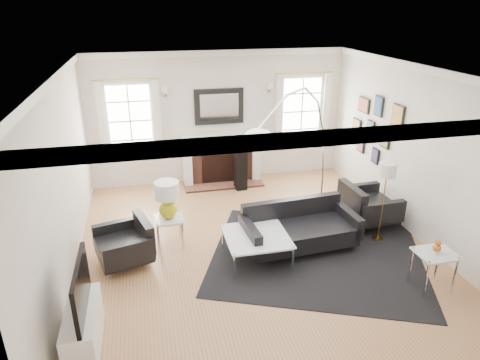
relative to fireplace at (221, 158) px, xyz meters
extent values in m
plane|color=olive|center=(0.00, -2.79, -0.54)|extent=(6.00, 6.00, 0.00)
cube|color=silver|center=(0.00, 0.21, 0.86)|extent=(5.50, 0.04, 2.80)
cube|color=silver|center=(0.00, -5.79, 0.86)|extent=(5.50, 0.04, 2.80)
cube|color=silver|center=(-2.75, -2.79, 0.86)|extent=(0.04, 6.00, 2.80)
cube|color=silver|center=(2.75, -2.79, 0.86)|extent=(0.04, 6.00, 2.80)
cube|color=white|center=(0.00, -2.79, 2.26)|extent=(5.50, 6.00, 0.02)
cube|color=white|center=(0.00, -2.79, 2.20)|extent=(5.50, 6.00, 0.12)
cube|color=white|center=(-0.75, 0.01, 0.01)|extent=(0.18, 0.38, 1.10)
cube|color=white|center=(0.75, 0.01, 0.01)|extent=(0.18, 0.38, 1.10)
cube|color=white|center=(0.00, 0.01, 0.51)|extent=(1.70, 0.38, 0.12)
cube|color=white|center=(0.00, 0.01, 0.41)|extent=(1.50, 0.34, 0.10)
cube|color=brown|center=(0.00, 0.03, -0.09)|extent=(1.30, 0.30, 0.90)
cube|color=black|center=(0.00, -0.07, -0.16)|extent=(0.90, 0.10, 0.76)
cube|color=brown|center=(0.00, -0.24, -0.52)|extent=(1.70, 0.50, 0.04)
cube|color=black|center=(0.00, 0.17, 1.11)|extent=(1.05, 0.06, 0.75)
cube|color=white|center=(0.00, 0.13, 1.11)|extent=(0.82, 0.02, 0.55)
cube|color=white|center=(-1.85, 0.18, 0.91)|extent=(1.00, 0.05, 1.60)
cube|color=white|center=(-1.85, 0.15, 0.91)|extent=(0.84, 0.02, 1.44)
cube|color=white|center=(-2.40, 0.08, 0.96)|extent=(0.14, 0.05, 1.55)
cube|color=white|center=(-1.30, 0.08, 0.96)|extent=(0.14, 0.05, 1.55)
cube|color=white|center=(1.85, 0.18, 0.91)|extent=(1.00, 0.05, 1.60)
cube|color=white|center=(1.85, 0.15, 0.91)|extent=(0.84, 0.02, 1.44)
cube|color=white|center=(1.30, 0.08, 0.96)|extent=(0.14, 0.05, 1.55)
cube|color=white|center=(2.40, 0.08, 0.96)|extent=(0.14, 0.05, 1.55)
cube|color=black|center=(2.72, -2.19, 1.31)|extent=(0.03, 0.34, 0.44)
cube|color=gold|center=(2.70, -2.19, 1.31)|extent=(0.01, 0.29, 0.39)
cube|color=black|center=(2.72, -1.54, 1.36)|extent=(0.03, 0.28, 0.38)
cube|color=#2B5177|center=(2.70, -1.54, 1.36)|extent=(0.01, 0.23, 0.33)
cube|color=black|center=(2.72, -0.99, 1.26)|extent=(0.03, 0.40, 0.30)
cube|color=#AE5935|center=(2.70, -0.99, 1.26)|extent=(0.01, 0.35, 0.25)
cube|color=black|center=(2.72, -1.89, 0.81)|extent=(0.03, 0.30, 0.30)
cube|color=#9C8947|center=(2.70, -1.89, 0.81)|extent=(0.01, 0.25, 0.25)
cube|color=black|center=(2.72, -1.34, 0.86)|extent=(0.03, 0.26, 0.34)
cube|color=#518764|center=(2.70, -1.34, 0.86)|extent=(0.01, 0.21, 0.29)
cube|color=black|center=(2.72, -0.79, 0.81)|extent=(0.03, 0.32, 0.24)
cube|color=tan|center=(2.70, -0.79, 0.81)|extent=(0.01, 0.27, 0.19)
cube|color=black|center=(2.72, -1.64, 0.41)|extent=(0.03, 0.24, 0.30)
cube|color=#3C356A|center=(2.70, -1.64, 0.41)|extent=(0.01, 0.19, 0.25)
cube|color=black|center=(2.72, -1.04, 0.41)|extent=(0.03, 0.28, 0.22)
cube|color=#9D5B62|center=(2.70, -1.04, 0.41)|extent=(0.01, 0.23, 0.17)
cube|color=white|center=(-2.45, -4.49, -0.29)|extent=(0.35, 1.00, 0.50)
cube|color=black|center=(-2.40, -4.49, 0.26)|extent=(0.05, 1.00, 0.58)
cube|color=black|center=(0.89, -3.31, -0.54)|extent=(3.99, 3.70, 0.01)
cube|color=black|center=(0.71, -3.03, -0.27)|extent=(1.78, 0.95, 0.29)
cube|color=black|center=(0.68, -2.67, -0.06)|extent=(1.73, 0.27, 0.48)
cube|color=black|center=(-0.14, -3.09, -0.16)|extent=(0.20, 0.82, 0.36)
cube|color=black|center=(1.55, -2.96, -0.16)|extent=(0.20, 0.82, 0.36)
cube|color=black|center=(-2.04, -2.85, -0.28)|extent=(0.91, 0.91, 0.28)
cube|color=black|center=(-1.72, -2.76, -0.08)|extent=(0.32, 0.75, 0.46)
cube|color=black|center=(-2.14, -2.49, -0.17)|extent=(0.74, 0.30, 0.35)
cube|color=black|center=(-1.94, -3.20, -0.17)|extent=(0.74, 0.30, 0.35)
cube|color=black|center=(2.20, -2.50, -0.26)|extent=(0.85, 0.85, 0.30)
cube|color=black|center=(1.84, -2.52, -0.04)|extent=(0.18, 0.82, 0.51)
cube|color=black|center=(2.22, -2.91, -0.14)|extent=(0.82, 0.16, 0.39)
cube|color=black|center=(2.18, -2.10, -0.14)|extent=(0.82, 0.16, 0.39)
cube|color=silver|center=(-0.06, -3.19, -0.13)|extent=(0.95, 0.95, 0.02)
cylinder|color=silver|center=(-0.49, -3.63, -0.33)|extent=(0.04, 0.04, 0.42)
cylinder|color=silver|center=(0.38, -3.63, -0.33)|extent=(0.04, 0.04, 0.42)
cylinder|color=silver|center=(-0.49, -2.76, -0.33)|extent=(0.04, 0.04, 0.42)
cylinder|color=silver|center=(0.38, -2.76, -0.33)|extent=(0.04, 0.04, 0.42)
cube|color=silver|center=(-1.32, -2.46, -0.05)|extent=(0.46, 0.46, 0.02)
cylinder|color=silver|center=(-1.51, -2.65, -0.29)|extent=(0.04, 0.04, 0.50)
cylinder|color=silver|center=(-1.13, -2.65, -0.29)|extent=(0.04, 0.04, 0.50)
cylinder|color=silver|center=(-1.51, -2.28, -0.29)|extent=(0.04, 0.04, 0.50)
cylinder|color=silver|center=(-1.13, -2.28, -0.29)|extent=(0.04, 0.04, 0.50)
cube|color=silver|center=(2.11, -4.43, 0.02)|extent=(0.52, 0.44, 0.02)
cylinder|color=silver|center=(1.89, -4.61, -0.26)|extent=(0.04, 0.04, 0.57)
cylinder|color=silver|center=(2.33, -4.61, -0.26)|extent=(0.04, 0.04, 0.57)
cylinder|color=silver|center=(1.89, -4.25, -0.26)|extent=(0.04, 0.04, 0.57)
cylinder|color=silver|center=(2.33, -4.25, -0.26)|extent=(0.04, 0.04, 0.57)
sphere|color=gold|center=(-1.32, -2.46, 0.10)|extent=(0.29, 0.29, 0.29)
cylinder|color=gold|center=(-1.32, -2.46, 0.25)|extent=(0.04, 0.04, 0.12)
cylinder|color=white|center=(-1.32, -2.46, 0.44)|extent=(0.39, 0.39, 0.27)
sphere|color=#B85B17|center=(2.11, -4.43, 0.11)|extent=(0.11, 0.11, 0.11)
sphere|color=#B85B17|center=(2.11, -4.43, 0.19)|extent=(0.08, 0.08, 0.08)
cube|color=silver|center=(1.37, -2.26, -0.43)|extent=(0.28, 0.44, 0.22)
ellipsoid|color=silver|center=(-0.18, -3.59, 1.56)|extent=(0.38, 0.38, 0.23)
cylinder|color=#AA8C3B|center=(2.09, -3.06, -0.53)|extent=(0.17, 0.17, 0.03)
cylinder|color=#AA8C3B|center=(2.09, -3.06, 0.06)|extent=(0.02, 0.02, 1.21)
cylinder|color=white|center=(2.09, -3.06, 0.71)|extent=(0.28, 0.28, 0.22)
cube|color=black|center=(0.32, -0.48, 0.03)|extent=(0.26, 0.26, 1.15)
camera|label=1|loc=(-1.56, -8.64, 3.15)|focal=32.00mm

